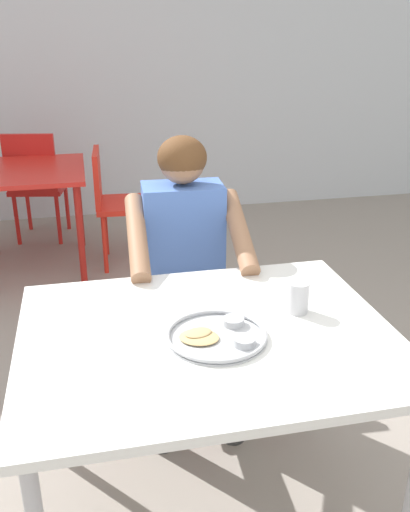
{
  "coord_description": "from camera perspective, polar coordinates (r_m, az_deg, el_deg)",
  "views": [
    {
      "loc": [
        -0.32,
        -1.51,
        1.62
      ],
      "look_at": [
        0.06,
        0.22,
        0.9
      ],
      "focal_mm": 39.47,
      "sensor_mm": 36.0,
      "label": 1
    }
  ],
  "objects": [
    {
      "name": "ground_plane",
      "position": [
        2.26,
        -0.23,
        -24.55
      ],
      "size": [
        12.0,
        12.0,
        0.05
      ],
      "primitive_type": "cube",
      "color": "gray"
    },
    {
      "name": "table_foreground",
      "position": [
        1.79,
        0.28,
        -9.68
      ],
      "size": [
        1.15,
        0.92,
        0.75
      ],
      "color": "white",
      "rests_on": "ground"
    },
    {
      "name": "chair_red_right",
      "position": [
        4.03,
        -8.98,
        5.86
      ],
      "size": [
        0.46,
        0.46,
        0.83
      ],
      "color": "red",
      "rests_on": "ground"
    },
    {
      "name": "back_wall",
      "position": [
        5.13,
        -9.59,
        22.97
      ],
      "size": [
        12.0,
        0.12,
        3.4
      ],
      "primitive_type": "cube",
      "color": "silver",
      "rests_on": "ground"
    },
    {
      "name": "chair_red_far",
      "position": [
        4.62,
        -16.75,
        7.35
      ],
      "size": [
        0.48,
        0.5,
        0.88
      ],
      "color": "red",
      "rests_on": "ground"
    },
    {
      "name": "chair_foreground",
      "position": [
        2.66,
        -2.53,
        -2.71
      ],
      "size": [
        0.45,
        0.41,
        0.84
      ],
      "color": "red",
      "rests_on": "ground"
    },
    {
      "name": "table_background_red",
      "position": [
        4.05,
        -17.55,
        7.15
      ],
      "size": [
        0.77,
        0.86,
        0.72
      ],
      "color": "red",
      "rests_on": "ground"
    },
    {
      "name": "thali_tray",
      "position": [
        1.71,
        1.29,
        -8.02
      ],
      "size": [
        0.31,
        0.31,
        0.03
      ],
      "color": "#B7BABF",
      "rests_on": "table_foreground"
    },
    {
      "name": "drinking_cup",
      "position": [
        1.87,
        9.39,
        -4.04
      ],
      "size": [
        0.07,
        0.07,
        0.11
      ],
      "color": "silver",
      "rests_on": "table_foreground"
    },
    {
      "name": "diner_foreground",
      "position": [
        2.37,
        -1.91,
        0.06
      ],
      "size": [
        0.51,
        0.57,
        1.21
      ],
      "color": "#353535",
      "rests_on": "ground"
    }
  ]
}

